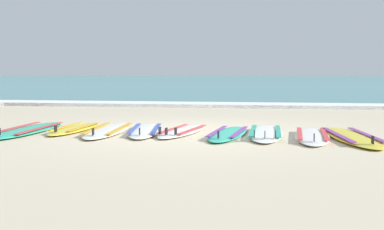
# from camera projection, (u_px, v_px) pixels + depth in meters

# --- Properties ---
(ground_plane) EXTENTS (80.00, 80.00, 0.00)m
(ground_plane) POSITION_uv_depth(u_px,v_px,m) (190.00, 133.00, 8.56)
(ground_plane) COLOR beige
(sea) EXTENTS (80.00, 60.00, 0.10)m
(sea) POSITION_uv_depth(u_px,v_px,m) (250.00, 81.00, 43.44)
(sea) COLOR teal
(sea) RESTS_ON ground
(wave_foam_strip) EXTENTS (80.00, 1.06, 0.11)m
(wave_foam_strip) POSITION_uv_depth(u_px,v_px,m) (221.00, 105.00, 14.40)
(wave_foam_strip) COLOR white
(wave_foam_strip) RESTS_ON ground
(surfboard_0) EXTENTS (0.63, 2.48, 0.18)m
(surfboard_0) POSITION_uv_depth(u_px,v_px,m) (28.00, 130.00, 8.68)
(surfboard_0) COLOR #2DB793
(surfboard_0) RESTS_ON ground
(surfboard_1) EXTENTS (0.57, 1.92, 0.18)m
(surfboard_1) POSITION_uv_depth(u_px,v_px,m) (75.00, 129.00, 8.85)
(surfboard_1) COLOR yellow
(surfboard_1) RESTS_ON ground
(surfboard_2) EXTENTS (0.70, 2.36, 0.18)m
(surfboard_2) POSITION_uv_depth(u_px,v_px,m) (108.00, 130.00, 8.63)
(surfboard_2) COLOR silver
(surfboard_2) RESTS_ON ground
(surfboard_3) EXTENTS (0.79, 2.13, 0.18)m
(surfboard_3) POSITION_uv_depth(u_px,v_px,m) (145.00, 131.00, 8.57)
(surfboard_3) COLOR silver
(surfboard_3) RESTS_ON ground
(surfboard_4) EXTENTS (0.83, 1.99, 0.18)m
(surfboard_4) POSITION_uv_depth(u_px,v_px,m) (183.00, 131.00, 8.49)
(surfboard_4) COLOR white
(surfboard_4) RESTS_ON ground
(surfboard_5) EXTENTS (0.73, 2.09, 0.18)m
(surfboard_5) POSITION_uv_depth(u_px,v_px,m) (228.00, 134.00, 8.17)
(surfboard_5) COLOR #2DB793
(surfboard_5) RESTS_ON ground
(surfboard_6) EXTENTS (0.59, 2.27, 0.18)m
(surfboard_6) POSITION_uv_depth(u_px,v_px,m) (265.00, 133.00, 8.24)
(surfboard_6) COLOR white
(surfboard_6) RESTS_ON ground
(surfboard_7) EXTENTS (0.65, 2.16, 0.18)m
(surfboard_7) POSITION_uv_depth(u_px,v_px,m) (312.00, 136.00, 7.89)
(surfboard_7) COLOR white
(surfboard_7) RESTS_ON ground
(surfboard_8) EXTENTS (0.91, 2.54, 0.18)m
(surfboard_8) POSITION_uv_depth(u_px,v_px,m) (352.00, 137.00, 7.79)
(surfboard_8) COLOR yellow
(surfboard_8) RESTS_ON ground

